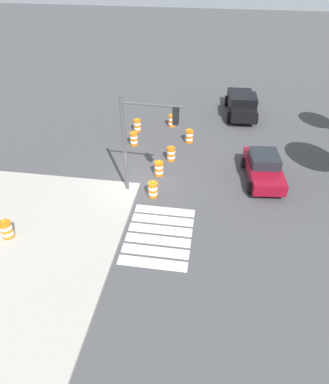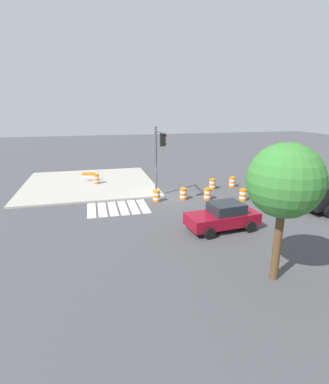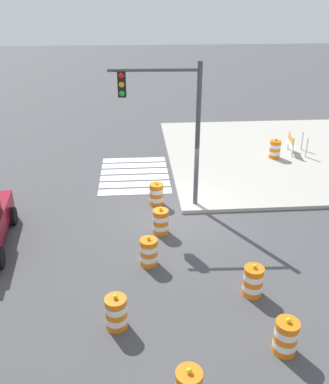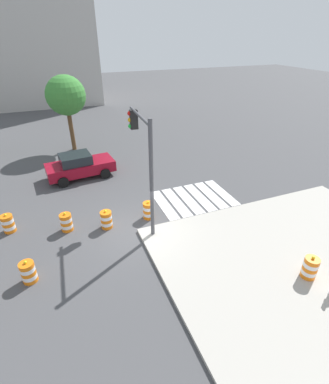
% 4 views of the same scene
% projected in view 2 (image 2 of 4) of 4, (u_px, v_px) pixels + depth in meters
% --- Properties ---
extents(ground_plane, '(120.00, 120.00, 0.00)m').
position_uv_depth(ground_plane, '(165.00, 197.00, 23.53)').
color(ground_plane, '#474749').
extents(sidewalk_corner, '(12.00, 12.00, 0.15)m').
position_uv_depth(sidewalk_corner, '(89.00, 183.00, 27.67)').
color(sidewalk_corner, '#ADA89E').
rests_on(sidewalk_corner, ground).
extents(crosswalk_stripes, '(4.35, 3.20, 0.02)m').
position_uv_depth(crosswalk_stripes, '(118.00, 208.00, 20.91)').
color(crosswalk_stripes, silver).
rests_on(crosswalk_stripes, ground).
extents(sports_car, '(4.47, 2.47, 1.63)m').
position_uv_depth(sports_car, '(223.00, 216.00, 17.08)').
color(sports_car, maroon).
rests_on(sports_car, ground).
extents(traffic_barrel_near_corner, '(0.56, 0.56, 1.02)m').
position_uv_depth(traffic_barrel_near_corner, '(183.00, 194.00, 22.86)').
color(traffic_barrel_near_corner, orange).
rests_on(traffic_barrel_near_corner, ground).
extents(traffic_barrel_crosswalk_end, '(0.56, 0.56, 1.02)m').
position_uv_depth(traffic_barrel_crosswalk_end, '(157.00, 196.00, 22.32)').
color(traffic_barrel_crosswalk_end, orange).
rests_on(traffic_barrel_crosswalk_end, ground).
extents(traffic_barrel_median_near, '(0.56, 0.56, 1.02)m').
position_uv_depth(traffic_barrel_median_near, '(258.00, 188.00, 24.57)').
color(traffic_barrel_median_near, orange).
rests_on(traffic_barrel_median_near, ground).
extents(traffic_barrel_median_far, '(0.56, 0.56, 1.02)m').
position_uv_depth(traffic_barrel_median_far, '(207.00, 194.00, 22.84)').
color(traffic_barrel_median_far, orange).
rests_on(traffic_barrel_median_far, ground).
extents(traffic_barrel_far_curb, '(0.56, 0.56, 1.02)m').
position_uv_depth(traffic_barrel_far_curb, '(243.00, 195.00, 22.59)').
color(traffic_barrel_far_curb, orange).
rests_on(traffic_barrel_far_curb, ground).
extents(traffic_barrel_lane_center, '(0.56, 0.56, 1.02)m').
position_uv_depth(traffic_barrel_lane_center, '(212.00, 184.00, 25.89)').
color(traffic_barrel_lane_center, orange).
rests_on(traffic_barrel_lane_center, ground).
extents(traffic_barrel_opposite_curb, '(0.56, 0.56, 1.02)m').
position_uv_depth(traffic_barrel_opposite_curb, '(232.00, 182.00, 26.57)').
color(traffic_barrel_opposite_curb, orange).
rests_on(traffic_barrel_opposite_curb, ground).
extents(traffic_barrel_on_sidewalk, '(0.56, 0.56, 1.02)m').
position_uv_depth(traffic_barrel_on_sidewalk, '(96.00, 179.00, 27.11)').
color(traffic_barrel_on_sidewalk, orange).
rests_on(traffic_barrel_on_sidewalk, sidewalk_corner).
extents(construction_barricade, '(1.35, 0.97, 1.00)m').
position_uv_depth(construction_barricade, '(89.00, 175.00, 28.04)').
color(construction_barricade, silver).
rests_on(construction_barricade, sidewalk_corner).
extents(traffic_light_pole, '(0.48, 3.29, 5.50)m').
position_uv_depth(traffic_light_pole, '(159.00, 151.00, 21.79)').
color(traffic_light_pole, '#4C4C51').
rests_on(traffic_light_pole, sidewalk_corner).
extents(street_tree_streetside_mid, '(2.96, 2.96, 5.78)m').
position_uv_depth(street_tree_streetside_mid, '(285.00, 182.00, 11.08)').
color(street_tree_streetside_mid, brown).
rests_on(street_tree_streetside_mid, ground).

